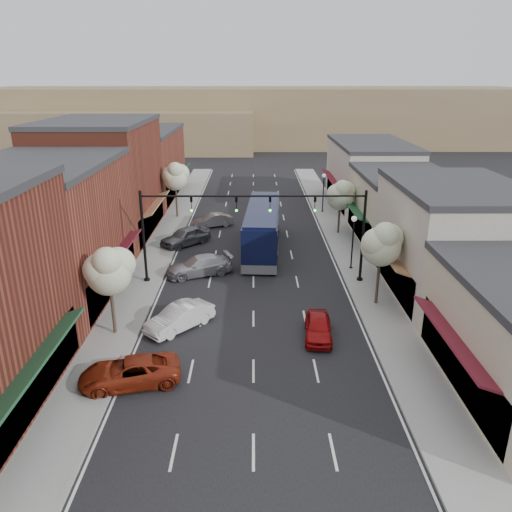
{
  "coord_description": "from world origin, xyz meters",
  "views": [
    {
      "loc": [
        0.02,
        -26.6,
        14.68
      ],
      "look_at": [
        0.19,
        7.67,
        2.2
      ],
      "focal_mm": 35.0,
      "sensor_mm": 36.0,
      "label": 1
    }
  ],
  "objects_px": {
    "tree_right_near": "(382,243)",
    "red_hatchback": "(318,327)",
    "tree_right_far": "(341,194)",
    "signal_mast_left": "(175,223)",
    "parked_car_e": "(212,220)",
    "parked_car_a": "(130,372)",
    "coach_bus": "(262,228)",
    "parked_car_b": "(180,317)",
    "lamp_post_far": "(324,186)",
    "parked_car_d": "(185,236)",
    "tree_left_far": "(175,176)",
    "lamp_post_near": "(353,234)",
    "tree_left_near": "(109,269)",
    "signal_mast_right": "(331,223)",
    "parked_car_c": "(199,266)"
  },
  "relations": [
    {
      "from": "signal_mast_right",
      "to": "tree_right_near",
      "type": "distance_m",
      "value": 4.89
    },
    {
      "from": "signal_mast_right",
      "to": "tree_right_far",
      "type": "relative_size",
      "value": 1.51
    },
    {
      "from": "coach_bus",
      "to": "parked_car_b",
      "type": "xyz_separation_m",
      "value": [
        -5.31,
        -14.59,
        -1.28
      ]
    },
    {
      "from": "tree_right_far",
      "to": "parked_car_b",
      "type": "distance_m",
      "value": 23.33
    },
    {
      "from": "lamp_post_near",
      "to": "parked_car_b",
      "type": "distance_m",
      "value": 15.87
    },
    {
      "from": "tree_left_near",
      "to": "parked_car_c",
      "type": "height_order",
      "value": "tree_left_near"
    },
    {
      "from": "tree_right_near",
      "to": "tree_left_near",
      "type": "bearing_deg",
      "value": -166.45
    },
    {
      "from": "lamp_post_near",
      "to": "parked_car_e",
      "type": "xyz_separation_m",
      "value": [
        -12.0,
        12.02,
        -2.33
      ]
    },
    {
      "from": "tree_right_far",
      "to": "parked_car_a",
      "type": "xyz_separation_m",
      "value": [
        -14.54,
        -25.08,
        -3.3
      ]
    },
    {
      "from": "signal_mast_right",
      "to": "lamp_post_far",
      "type": "distance_m",
      "value": 20.19
    },
    {
      "from": "tree_left_near",
      "to": "signal_mast_right",
      "type": "bearing_deg",
      "value": 30.14
    },
    {
      "from": "lamp_post_far",
      "to": "tree_left_near",
      "type": "bearing_deg",
      "value": -119.78
    },
    {
      "from": "parked_car_a",
      "to": "coach_bus",
      "type": "bearing_deg",
      "value": 147.68
    },
    {
      "from": "red_hatchback",
      "to": "signal_mast_left",
      "type": "bearing_deg",
      "value": 143.55
    },
    {
      "from": "signal_mast_right",
      "to": "parked_car_a",
      "type": "xyz_separation_m",
      "value": [
        -11.81,
        -13.13,
        -3.93
      ]
    },
    {
      "from": "tree_right_far",
      "to": "parked_car_b",
      "type": "relative_size",
      "value": 1.2
    },
    {
      "from": "coach_bus",
      "to": "lamp_post_near",
      "type": "bearing_deg",
      "value": -31.11
    },
    {
      "from": "parked_car_b",
      "to": "coach_bus",
      "type": "bearing_deg",
      "value": 112.56
    },
    {
      "from": "coach_bus",
      "to": "parked_car_b",
      "type": "height_order",
      "value": "coach_bus"
    },
    {
      "from": "lamp_post_near",
      "to": "parked_car_e",
      "type": "distance_m",
      "value": 17.14
    },
    {
      "from": "signal_mast_left",
      "to": "red_hatchback",
      "type": "xyz_separation_m",
      "value": [
        9.45,
        -8.42,
        -3.96
      ]
    },
    {
      "from": "lamp_post_near",
      "to": "lamp_post_far",
      "type": "bearing_deg",
      "value": 90.0
    },
    {
      "from": "lamp_post_far",
      "to": "parked_car_a",
      "type": "distance_m",
      "value": 36.04
    },
    {
      "from": "tree_right_near",
      "to": "red_hatchback",
      "type": "height_order",
      "value": "tree_right_near"
    },
    {
      "from": "signal_mast_right",
      "to": "parked_car_d",
      "type": "height_order",
      "value": "signal_mast_right"
    },
    {
      "from": "lamp_post_near",
      "to": "tree_right_far",
      "type": "bearing_deg",
      "value": 86.69
    },
    {
      "from": "tree_right_far",
      "to": "parked_car_d",
      "type": "relative_size",
      "value": 1.12
    },
    {
      "from": "tree_right_far",
      "to": "lamp_post_far",
      "type": "height_order",
      "value": "tree_right_far"
    },
    {
      "from": "parked_car_e",
      "to": "red_hatchback",
      "type": "bearing_deg",
      "value": -4.22
    },
    {
      "from": "red_hatchback",
      "to": "parked_car_d",
      "type": "xyz_separation_m",
      "value": [
        -10.03,
        17.15,
        0.16
      ]
    },
    {
      "from": "tree_right_near",
      "to": "tree_left_near",
      "type": "height_order",
      "value": "tree_right_near"
    },
    {
      "from": "lamp_post_far",
      "to": "parked_car_c",
      "type": "height_order",
      "value": "lamp_post_far"
    },
    {
      "from": "tree_right_near",
      "to": "tree_right_far",
      "type": "xyz_separation_m",
      "value": [
        0.0,
        16.0,
        -0.46
      ]
    },
    {
      "from": "tree_left_near",
      "to": "tree_left_far",
      "type": "relative_size",
      "value": 0.93
    },
    {
      "from": "signal_mast_left",
      "to": "parked_car_a",
      "type": "bearing_deg",
      "value": -92.49
    },
    {
      "from": "parked_car_e",
      "to": "signal_mast_left",
      "type": "bearing_deg",
      "value": -29.1
    },
    {
      "from": "parked_car_b",
      "to": "parked_car_d",
      "type": "distance_m",
      "value": 16.08
    },
    {
      "from": "signal_mast_right",
      "to": "red_hatchback",
      "type": "height_order",
      "value": "signal_mast_right"
    },
    {
      "from": "parked_car_a",
      "to": "parked_car_c",
      "type": "height_order",
      "value": "parked_car_c"
    },
    {
      "from": "signal_mast_right",
      "to": "tree_right_near",
      "type": "height_order",
      "value": "signal_mast_right"
    },
    {
      "from": "parked_car_c",
      "to": "parked_car_d",
      "type": "height_order",
      "value": "parked_car_d"
    },
    {
      "from": "red_hatchback",
      "to": "signal_mast_right",
      "type": "bearing_deg",
      "value": 83.22
    },
    {
      "from": "signal_mast_right",
      "to": "parked_car_c",
      "type": "bearing_deg",
      "value": 171.46
    },
    {
      "from": "tree_left_far",
      "to": "lamp_post_near",
      "type": "xyz_separation_m",
      "value": [
        16.05,
        -15.44,
        -1.6
      ]
    },
    {
      "from": "lamp_post_far",
      "to": "parked_car_d",
      "type": "xyz_separation_m",
      "value": [
        -14.0,
        -11.27,
        -2.18
      ]
    },
    {
      "from": "tree_left_far",
      "to": "lamp_post_far",
      "type": "height_order",
      "value": "tree_left_far"
    },
    {
      "from": "tree_left_far",
      "to": "lamp_post_far",
      "type": "relative_size",
      "value": 1.38
    },
    {
      "from": "tree_left_near",
      "to": "parked_car_d",
      "type": "xyz_separation_m",
      "value": [
        2.05,
        16.79,
        -3.39
      ]
    },
    {
      "from": "lamp_post_near",
      "to": "red_hatchback",
      "type": "height_order",
      "value": "lamp_post_near"
    },
    {
      "from": "signal_mast_left",
      "to": "tree_right_near",
      "type": "bearing_deg",
      "value": -16.19
    }
  ]
}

